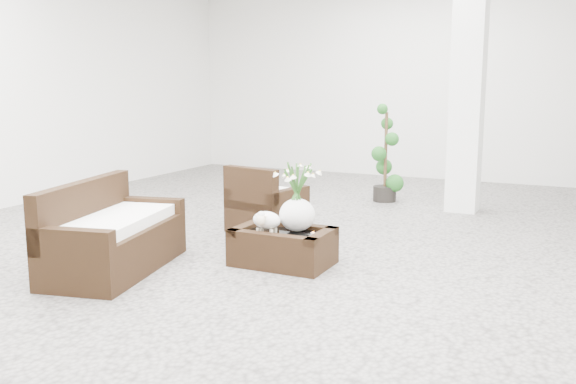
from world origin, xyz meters
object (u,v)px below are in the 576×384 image
at_px(loveseat, 115,227).
at_px(topiary, 386,154).
at_px(coffee_table, 283,248).
at_px(armchair, 267,198).

bearing_deg(loveseat, topiary, -27.96).
xyz_separation_m(coffee_table, topiary, (-0.09, 3.52, 0.53)).
bearing_deg(loveseat, coffee_table, -69.94).
xyz_separation_m(coffee_table, loveseat, (-1.30, -0.83, 0.25)).
height_order(loveseat, topiary, topiary).
distance_m(armchair, topiary, 2.48).
relative_size(armchair, topiary, 0.56).
bearing_deg(topiary, armchair, -106.17).
height_order(coffee_table, loveseat, loveseat).
height_order(coffee_table, armchair, armchair).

